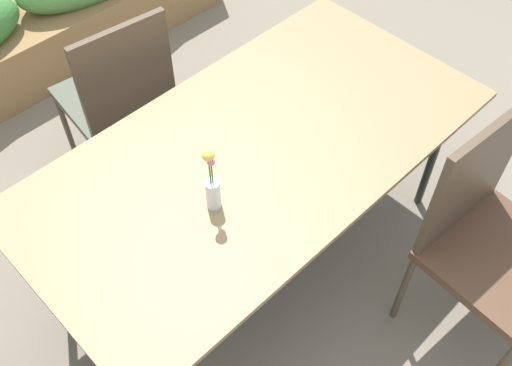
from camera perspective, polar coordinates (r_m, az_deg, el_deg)
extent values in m
plane|color=#756B5B|center=(2.79, 0.61, -7.77)|extent=(12.00, 12.00, 0.00)
cube|color=#8C704C|center=(2.25, 0.00, 3.27)|extent=(1.85, 0.95, 0.02)
cube|color=#232823|center=(2.26, 0.00, 2.87)|extent=(1.81, 0.94, 0.02)
cylinder|color=#232823|center=(2.85, 16.78, 2.70)|extent=(0.04, 0.04, 0.72)
cylinder|color=#232823|center=(2.50, -19.36, -7.88)|extent=(0.04, 0.04, 0.72)
cylinder|color=#232823|center=(3.10, 6.06, 9.80)|extent=(0.04, 0.04, 0.72)
cube|color=#44493B|center=(2.94, -13.57, 8.06)|extent=(0.51, 0.51, 0.04)
cube|color=#4C3D2D|center=(2.61, -12.35, 9.86)|extent=(0.44, 0.08, 0.51)
cylinder|color=#4C3D2D|center=(3.20, -17.86, 5.29)|extent=(0.03, 0.03, 0.44)
cylinder|color=#4C3D2D|center=(3.29, -11.44, 8.63)|extent=(0.03, 0.03, 0.44)
cylinder|color=#4C3D2D|center=(2.91, -14.29, 0.75)|extent=(0.03, 0.03, 0.44)
cylinder|color=#4C3D2D|center=(3.02, -7.42, 4.52)|extent=(0.03, 0.03, 0.44)
cube|color=#4F3424|center=(2.41, 22.73, -6.98)|extent=(0.53, 0.53, 0.04)
cube|color=#4C3D2D|center=(2.24, 20.21, 0.51)|extent=(0.47, 0.06, 0.54)
cylinder|color=#4C3D2D|center=(2.78, 20.07, -4.15)|extent=(0.03, 0.03, 0.48)
cylinder|color=#4C3D2D|center=(2.53, 14.01, -9.79)|extent=(0.03, 0.03, 0.48)
cylinder|color=silver|center=(2.02, -4.15, -1.08)|extent=(0.05, 0.05, 0.13)
cylinder|color=#387233|center=(1.95, -4.24, 0.67)|extent=(0.01, 0.00, 0.14)
sphere|color=pink|center=(1.89, -4.36, 2.03)|extent=(0.03, 0.03, 0.03)
cylinder|color=#387233|center=(1.93, -4.47, 0.93)|extent=(0.01, 0.00, 0.18)
sphere|color=#EFCC4C|center=(1.86, -4.64, 2.69)|extent=(0.04, 0.04, 0.04)
cylinder|color=#387233|center=(1.93, -4.46, 0.98)|extent=(0.01, 0.00, 0.18)
sphere|color=pink|center=(1.87, -4.62, 2.73)|extent=(0.04, 0.04, 0.04)
cube|color=olive|center=(3.82, -20.76, 12.16)|extent=(2.60, 0.48, 0.37)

